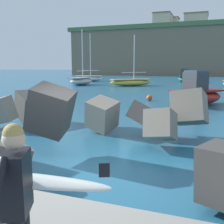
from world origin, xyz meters
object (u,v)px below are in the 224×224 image
(boat_near_left, at_px, (197,94))
(boat_mid_centre, at_px, (184,78))
(station_building_central, at_px, (196,21))
(station_building_annex, at_px, (163,22))
(boat_near_centre, at_px, (89,78))
(station_building_east, at_px, (167,25))
(boat_mid_left, at_px, (131,82))
(surfer_with_board, at_px, (17,194))
(mooring_buoy_inner, at_px, (149,98))
(boat_far_left, at_px, (82,81))

(boat_near_left, height_order, boat_mid_centre, boat_near_left)
(station_building_central, height_order, station_building_annex, station_building_annex)
(boat_near_centre, xyz_separation_m, station_building_central, (15.10, 47.71, 15.99))
(boat_near_centre, bearing_deg, station_building_east, 84.09)
(boat_near_centre, xyz_separation_m, boat_mid_left, (10.05, -8.30, -0.06))
(surfer_with_board, xyz_separation_m, boat_near_centre, (-18.07, 40.70, -0.71))
(boat_near_left, xyz_separation_m, station_building_central, (-4.06, 71.91, 15.84))
(surfer_with_board, xyz_separation_m, boat_mid_centre, (-2.12, 43.98, -0.55))
(surfer_with_board, distance_m, mooring_buoy_inner, 17.94)
(surfer_with_board, height_order, station_building_central, station_building_central)
(boat_mid_centre, relative_size, mooring_buoy_inner, 10.21)
(boat_mid_centre, distance_m, station_building_east, 52.79)
(station_building_central, bearing_deg, boat_mid_centre, -88.91)
(surfer_with_board, bearing_deg, mooring_buoy_inner, 97.69)
(mooring_buoy_inner, relative_size, station_building_east, 0.06)
(surfer_with_board, bearing_deg, boat_near_centre, 113.94)
(boat_mid_left, height_order, mooring_buoy_inner, boat_mid_left)
(boat_mid_centre, relative_size, station_building_annex, 0.55)
(boat_far_left, xyz_separation_m, station_building_east, (2.45, 61.33, 16.03))
(station_building_east, bearing_deg, boat_near_left, -79.85)
(surfer_with_board, distance_m, boat_far_left, 35.27)
(boat_mid_left, height_order, boat_mid_centre, boat_mid_left)
(boat_near_left, distance_m, boat_mid_centre, 27.67)
(boat_mid_left, relative_size, mooring_buoy_inner, 15.15)
(boat_far_left, relative_size, station_building_annex, 0.94)
(boat_near_left, xyz_separation_m, station_building_annex, (-14.17, 70.40, 16.07))
(boat_near_centre, distance_m, boat_mid_left, 13.03)
(boat_near_centre, relative_size, boat_mid_centre, 1.82)
(mooring_buoy_inner, distance_m, station_building_annex, 71.91)
(boat_near_left, distance_m, station_building_central, 73.75)
(boat_mid_centre, xyz_separation_m, station_building_east, (-10.52, 49.22, 15.91))
(boat_mid_centre, bearing_deg, station_building_central, 91.09)
(boat_mid_centre, bearing_deg, surfer_with_board, -87.24)
(boat_near_left, xyz_separation_m, station_building_east, (-13.73, 76.71, 15.91))
(surfer_with_board, bearing_deg, station_building_east, 97.72)
(boat_mid_left, relative_size, station_building_annex, 0.82)
(mooring_buoy_inner, relative_size, station_building_central, 0.06)
(station_building_annex, bearing_deg, station_building_east, 85.99)
(surfer_with_board, distance_m, station_building_central, 89.77)
(boat_mid_left, xyz_separation_m, boat_far_left, (-7.06, -0.52, 0.09))
(station_building_central, bearing_deg, boat_near_left, -86.77)
(boat_mid_left, xyz_separation_m, station_building_annex, (-5.06, 54.50, 16.28))
(station_building_east, relative_size, station_building_annex, 0.98)
(surfer_with_board, distance_m, boat_mid_left, 33.39)
(boat_near_centre, distance_m, boat_far_left, 9.32)
(boat_far_left, height_order, station_building_central, station_building_central)
(surfer_with_board, height_order, boat_far_left, boat_far_left)
(boat_mid_left, distance_m, station_building_central, 58.48)
(boat_near_centre, distance_m, station_building_central, 52.54)
(boat_near_centre, bearing_deg, boat_mid_left, -39.57)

